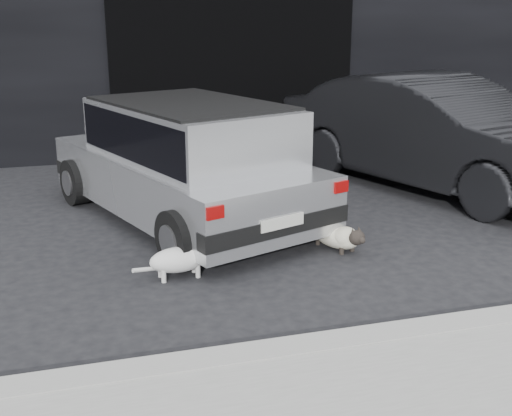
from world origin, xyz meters
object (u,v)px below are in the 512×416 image
object	(u,v)px
silver_hatchback	(186,156)
cat_siamese	(339,236)
second_car	(436,133)
cat_white	(183,258)

from	to	relation	value
silver_hatchback	cat_siamese	bearing A→B (deg)	-66.79
second_car	cat_white	bearing A→B (deg)	-171.65
cat_siamese	silver_hatchback	bearing A→B (deg)	-68.13
silver_hatchback	cat_siamese	size ratio (longest dim) A/B	4.98
silver_hatchback	second_car	size ratio (longest dim) A/B	0.89
cat_white	silver_hatchback	bearing A→B (deg)	163.30
cat_siamese	second_car	bearing A→B (deg)	-160.34
silver_hatchback	second_car	xyz separation A→B (m)	(3.43, 0.48, 0.01)
silver_hatchback	cat_siamese	world-z (taller)	silver_hatchback
second_car	cat_white	size ratio (longest dim) A/B	5.79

